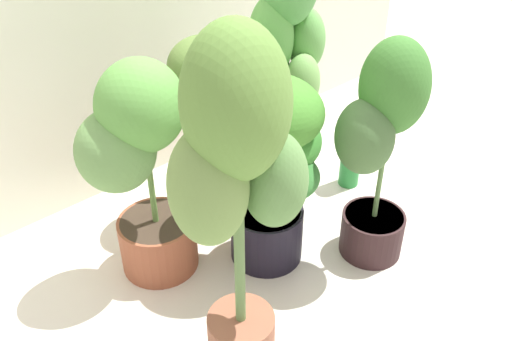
% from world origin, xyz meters
% --- Properties ---
extents(ground_plane, '(8.00, 8.00, 0.00)m').
position_xyz_m(ground_plane, '(0.00, 0.00, 0.00)').
color(ground_plane, silver).
rests_on(ground_plane, ground).
extents(potted_plant_back_right, '(0.31, 0.28, 0.97)m').
position_xyz_m(potted_plant_back_right, '(0.36, 0.41, 0.56)').
color(potted_plant_back_right, slate).
rests_on(potted_plant_back_right, ground).
extents(potted_plant_back_center, '(0.32, 0.29, 0.69)m').
position_xyz_m(potted_plant_back_center, '(0.04, 0.49, 0.37)').
color(potted_plant_back_center, brown).
rests_on(potted_plant_back_center, ground).
extents(potted_plant_back_left, '(0.37, 0.31, 0.75)m').
position_xyz_m(potted_plant_back_left, '(-0.30, 0.36, 0.42)').
color(potted_plant_back_left, '#9B5136').
rests_on(potted_plant_back_left, ground).
extents(potted_plant_center, '(0.45, 0.44, 0.68)m').
position_xyz_m(potted_plant_center, '(0.03, 0.14, 0.41)').
color(potted_plant_center, black).
rests_on(potted_plant_center, ground).
extents(potted_plant_front_left, '(0.37, 0.33, 1.00)m').
position_xyz_m(potted_plant_front_left, '(-0.32, -0.13, 0.63)').
color(potted_plant_front_left, '#92563E').
rests_on(potted_plant_front_left, ground).
extents(potted_plant_front_right, '(0.33, 0.26, 0.79)m').
position_xyz_m(potted_plant_front_right, '(0.29, -0.08, 0.45)').
color(potted_plant_front_right, '#301C1E').
rests_on(potted_plant_front_right, ground).
extents(nutrient_bottle, '(0.08, 0.08, 0.25)m').
position_xyz_m(nutrient_bottle, '(0.57, 0.23, 0.12)').
color(nutrient_bottle, '#278838').
rests_on(nutrient_bottle, ground).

